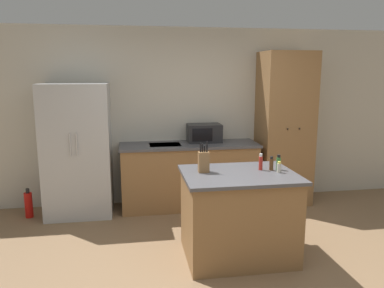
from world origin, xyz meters
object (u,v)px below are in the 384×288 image
(pantry_cabinet, at_px, (284,129))
(spice_bottle_amber_oil, at_px, (279,167))
(spice_bottle_tall_dark, at_px, (261,162))
(knife_block, at_px, (204,161))
(microwave, at_px, (204,133))
(refrigerator, at_px, (78,150))
(spice_bottle_green_herb, at_px, (271,164))
(spice_bottle_short_red, at_px, (279,163))
(fire_extinguisher, at_px, (29,205))

(pantry_cabinet, relative_size, spice_bottle_amber_oil, 18.97)
(spice_bottle_tall_dark, distance_m, spice_bottle_amber_oil, 0.20)
(pantry_cabinet, bearing_deg, knife_block, -135.30)
(microwave, distance_m, spice_bottle_tall_dark, 1.66)
(refrigerator, relative_size, knife_block, 5.57)
(pantry_cabinet, height_order, knife_block, pantry_cabinet)
(pantry_cabinet, xyz_separation_m, spice_bottle_amber_oil, (-0.75, -1.65, -0.15))
(spice_bottle_amber_oil, relative_size, spice_bottle_green_herb, 0.79)
(refrigerator, height_order, spice_bottle_tall_dark, refrigerator)
(refrigerator, bearing_deg, spice_bottle_green_herb, -34.52)
(spice_bottle_short_red, xyz_separation_m, spice_bottle_amber_oil, (-0.04, -0.11, -0.02))
(pantry_cabinet, relative_size, microwave, 4.59)
(knife_block, bearing_deg, microwave, 78.74)
(spice_bottle_tall_dark, relative_size, spice_bottle_amber_oil, 1.50)
(pantry_cabinet, height_order, spice_bottle_amber_oil, pantry_cabinet)
(spice_bottle_green_herb, bearing_deg, spice_bottle_tall_dark, 162.64)
(refrigerator, relative_size, spice_bottle_tall_dark, 10.15)
(pantry_cabinet, bearing_deg, fire_extinguisher, -178.65)
(spice_bottle_short_red, bearing_deg, pantry_cabinet, 65.25)
(spice_bottle_tall_dark, xyz_separation_m, spice_bottle_amber_oil, (0.15, -0.13, -0.03))
(refrigerator, height_order, knife_block, refrigerator)
(microwave, xyz_separation_m, knife_block, (-0.32, -1.63, -0.04))
(refrigerator, xyz_separation_m, spice_bottle_tall_dark, (2.09, -1.48, 0.10))
(microwave, relative_size, knife_block, 1.51)
(knife_block, height_order, spice_bottle_tall_dark, knife_block)
(refrigerator, xyz_separation_m, spice_bottle_short_red, (2.28, -1.51, 0.09))
(refrigerator, relative_size, fire_extinguisher, 4.44)
(microwave, relative_size, spice_bottle_amber_oil, 4.13)
(microwave, bearing_deg, spice_bottle_tall_dark, -79.71)
(spice_bottle_amber_oil, relative_size, fire_extinguisher, 0.29)
(spice_bottle_short_red, bearing_deg, spice_bottle_amber_oil, -109.26)
(spice_bottle_green_herb, distance_m, fire_extinguisher, 3.33)
(fire_extinguisher, bearing_deg, spice_bottle_amber_oil, -28.09)
(microwave, xyz_separation_m, fire_extinguisher, (-2.48, -0.21, -0.89))
(spice_bottle_green_herb, bearing_deg, spice_bottle_short_red, 3.61)
(knife_block, relative_size, spice_bottle_amber_oil, 2.74)
(knife_block, bearing_deg, refrigerator, 135.01)
(pantry_cabinet, height_order, microwave, pantry_cabinet)
(spice_bottle_short_red, height_order, spice_bottle_green_herb, spice_bottle_short_red)
(pantry_cabinet, height_order, spice_bottle_green_herb, pantry_cabinet)
(knife_block, relative_size, spice_bottle_short_red, 1.95)
(spice_bottle_tall_dark, bearing_deg, spice_bottle_green_herb, -17.36)
(spice_bottle_short_red, relative_size, fire_extinguisher, 0.41)
(spice_bottle_short_red, bearing_deg, refrigerator, 146.55)
(refrigerator, bearing_deg, spice_bottle_amber_oil, -35.70)
(microwave, xyz_separation_m, spice_bottle_amber_oil, (0.45, -1.77, -0.10))
(microwave, bearing_deg, spice_bottle_amber_oil, -75.75)
(knife_block, xyz_separation_m, spice_bottle_short_red, (0.81, -0.04, -0.04))
(spice_bottle_short_red, distance_m, spice_bottle_green_herb, 0.08)
(pantry_cabinet, distance_m, spice_bottle_amber_oil, 1.82)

